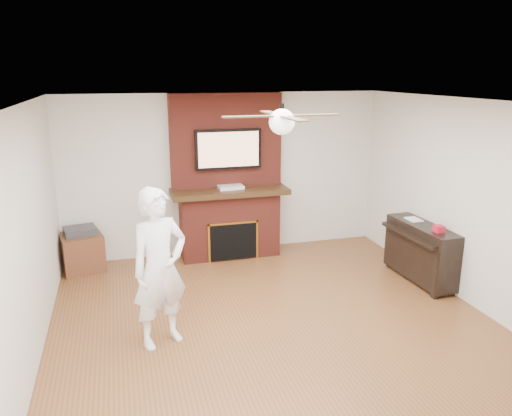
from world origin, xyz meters
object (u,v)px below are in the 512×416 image
object	(u,v)px
fireplace	(228,193)
person	(160,268)
side_table	(82,250)
piano	(421,251)

from	to	relation	value
fireplace	person	size ratio (longest dim) A/B	1.47
fireplace	side_table	world-z (taller)	fireplace
fireplace	piano	world-z (taller)	fireplace
piano	side_table	bearing A→B (deg)	157.37
fireplace	piano	xyz separation A→B (m)	(2.30, -1.73, -0.56)
side_table	piano	world-z (taller)	piano
side_table	piano	size ratio (longest dim) A/B	0.54
person	side_table	size ratio (longest dim) A/B	2.54
fireplace	side_table	distance (m)	2.31
person	fireplace	bearing A→B (deg)	38.35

